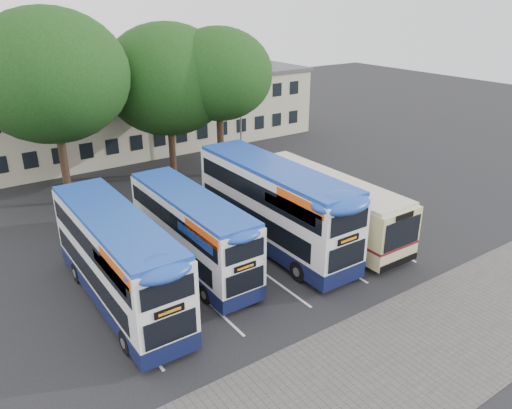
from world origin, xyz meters
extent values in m
plane|color=black|center=(0.00, 0.00, 0.00)|extent=(120.00, 120.00, 0.00)
cube|color=#595654|center=(-2.00, -5.00, 0.01)|extent=(40.00, 6.00, 0.01)
cube|color=silver|center=(-10.75, 5.00, 0.01)|extent=(0.12, 11.00, 0.01)
cube|color=silver|center=(-7.25, 5.00, 0.01)|extent=(0.12, 11.00, 0.01)
cube|color=silver|center=(-3.75, 5.00, 0.01)|extent=(0.12, 11.00, 0.01)
cube|color=silver|center=(-0.25, 5.00, 0.01)|extent=(0.12, 11.00, 0.01)
cube|color=silver|center=(3.25, 5.00, 0.01)|extent=(0.12, 11.00, 0.01)
cube|color=#B5A791|center=(0.00, 27.00, 3.00)|extent=(32.00, 8.00, 6.00)
cube|color=#4C4C4F|center=(0.00, 27.00, 6.05)|extent=(32.40, 8.40, 0.30)
cube|color=black|center=(0.00, 22.98, 1.70)|extent=(30.00, 0.06, 1.20)
cube|color=black|center=(0.00, 22.98, 4.50)|extent=(30.00, 0.06, 1.20)
cylinder|color=gray|center=(6.00, 20.00, 4.50)|extent=(0.14, 0.14, 9.00)
cube|color=gray|center=(6.00, 20.00, 9.00)|extent=(0.12, 0.80, 0.12)
cube|color=gray|center=(6.00, 19.60, 8.95)|extent=(0.25, 0.50, 0.12)
cylinder|color=black|center=(-8.95, 17.67, 2.99)|extent=(0.50, 0.50, 5.99)
ellipsoid|color=black|center=(-8.95, 17.67, 8.14)|extent=(9.36, 9.36, 7.96)
cylinder|color=black|center=(-0.79, 18.99, 2.59)|extent=(0.50, 0.50, 5.19)
ellipsoid|color=black|center=(-0.79, 18.99, 7.06)|extent=(9.23, 9.23, 7.84)
cylinder|color=black|center=(2.14, 16.83, 2.73)|extent=(0.50, 0.50, 5.47)
ellipsoid|color=black|center=(2.14, 16.83, 7.43)|extent=(7.65, 7.65, 6.50)
cube|color=#10163D|center=(-10.35, 4.54, 0.67)|extent=(2.39, 10.04, 0.76)
cube|color=white|center=(-10.35, 4.54, 2.53)|extent=(2.39, 10.04, 2.96)
cube|color=#1B42A7|center=(-10.35, 4.54, 4.06)|extent=(2.34, 9.84, 0.29)
cube|color=black|center=(-10.35, 4.83, 1.72)|extent=(2.43, 8.89, 0.96)
cube|color=black|center=(-10.35, 4.54, 3.20)|extent=(2.43, 9.47, 0.86)
cube|color=#EC5813|center=(-9.14, 1.25, 3.73)|extent=(0.02, 3.06, 0.53)
cube|color=black|center=(-10.35, -0.51, 2.44)|extent=(1.15, 0.06, 0.29)
cylinder|color=black|center=(-11.43, 7.46, 0.48)|extent=(0.29, 0.96, 0.96)
cylinder|color=black|center=(-9.27, 7.46, 0.48)|extent=(0.29, 0.96, 0.96)
cylinder|color=black|center=(-11.43, 1.25, 0.48)|extent=(0.29, 0.96, 0.96)
cylinder|color=black|center=(-9.27, 1.25, 0.48)|extent=(0.29, 0.96, 0.96)
cube|color=#10163D|center=(-6.32, 5.48, 0.62)|extent=(2.21, 9.27, 0.71)
cube|color=white|center=(-6.32, 5.48, 2.34)|extent=(2.21, 9.27, 2.74)
cube|color=#1B42A7|center=(-6.32, 5.48, 3.75)|extent=(2.16, 9.08, 0.26)
cube|color=black|center=(-6.32, 5.74, 1.59)|extent=(2.25, 8.21, 0.88)
cube|color=black|center=(-6.32, 5.48, 2.96)|extent=(2.25, 8.74, 0.79)
cube|color=#EC5813|center=(-5.21, 2.43, 3.44)|extent=(0.02, 2.82, 0.49)
cube|color=black|center=(-6.32, 0.81, 2.25)|extent=(1.06, 0.06, 0.26)
cylinder|color=black|center=(-7.32, 8.17, 0.44)|extent=(0.26, 0.88, 0.88)
cylinder|color=black|center=(-5.32, 8.17, 0.44)|extent=(0.26, 0.88, 0.88)
cylinder|color=black|center=(-7.32, 2.43, 0.44)|extent=(0.26, 0.88, 0.88)
cylinder|color=black|center=(-5.32, 2.43, 0.44)|extent=(0.26, 0.88, 0.88)
cube|color=#10163D|center=(-1.63, 5.12, 0.72)|extent=(2.59, 10.87, 0.83)
cube|color=white|center=(-1.63, 5.12, 2.74)|extent=(2.59, 10.87, 3.21)
cube|color=#1B42A7|center=(-1.63, 5.12, 4.40)|extent=(2.54, 10.65, 0.31)
cube|color=black|center=(-1.63, 5.43, 1.86)|extent=(2.63, 9.62, 1.03)
cube|color=black|center=(-1.63, 5.12, 3.47)|extent=(2.63, 10.24, 0.93)
cube|color=#EC5813|center=(-0.32, 1.55, 4.04)|extent=(0.02, 3.31, 0.57)
cube|color=black|center=(-1.63, -0.34, 2.64)|extent=(1.24, 0.06, 0.31)
cylinder|color=black|center=(-2.80, 8.28, 0.52)|extent=(0.31, 1.03, 1.03)
cylinder|color=black|center=(-0.46, 8.28, 0.52)|extent=(0.31, 1.03, 1.03)
cylinder|color=black|center=(-2.80, 1.55, 0.52)|extent=(0.31, 1.03, 1.03)
cylinder|color=black|center=(-0.46, 1.55, 0.52)|extent=(0.31, 1.03, 1.03)
cube|color=#B01F0B|center=(-0.31, 6.41, 3.47)|extent=(0.02, 4.14, 0.88)
cube|color=beige|center=(1.77, 4.94, 1.73)|extent=(2.75, 10.98, 2.80)
cube|color=beige|center=(1.77, 4.94, 3.18)|extent=(2.64, 10.54, 0.22)
cube|color=black|center=(1.77, 5.49, 2.20)|extent=(2.79, 8.78, 0.99)
cube|color=maroon|center=(1.77, 4.94, 1.26)|extent=(2.78, 11.00, 0.13)
cube|color=black|center=(1.77, -0.57, 2.09)|extent=(2.42, 0.06, 1.43)
cylinder|color=black|center=(0.52, 1.20, 0.55)|extent=(0.33, 1.10, 1.10)
cylinder|color=black|center=(3.01, 1.20, 0.55)|extent=(0.33, 1.10, 1.10)
cylinder|color=black|center=(0.52, 8.23, 0.55)|extent=(0.33, 1.10, 1.10)
cylinder|color=black|center=(3.01, 8.23, 0.55)|extent=(0.33, 1.10, 1.10)
camera|label=1|loc=(-16.15, -14.13, 12.56)|focal=35.00mm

